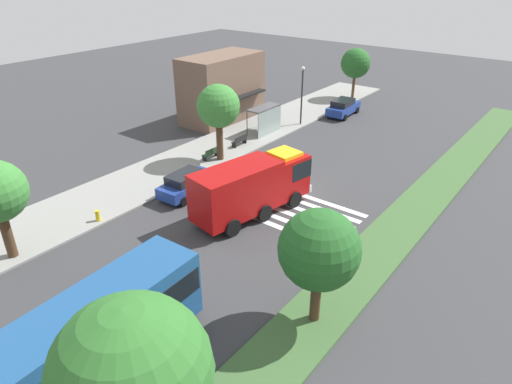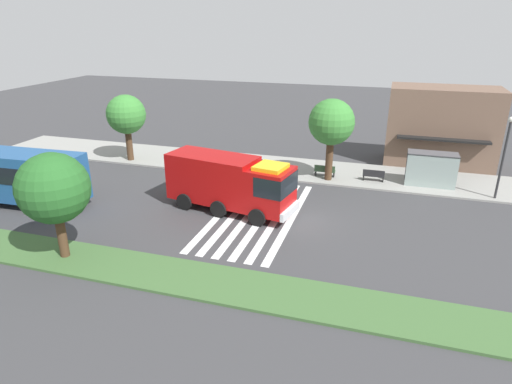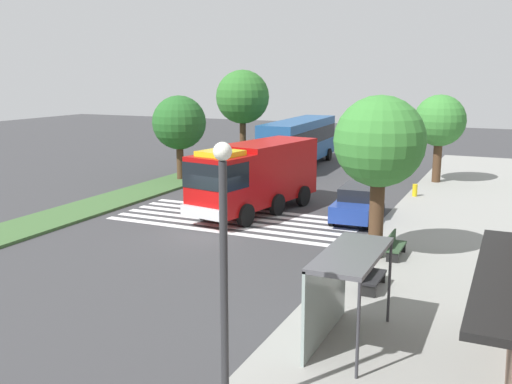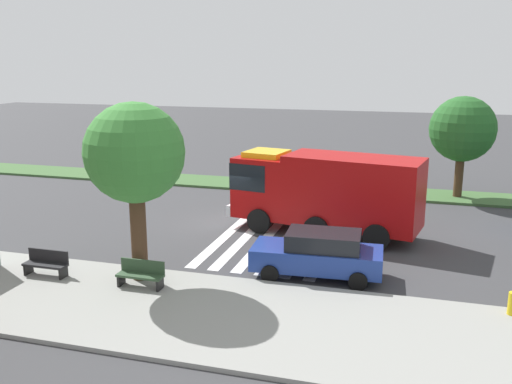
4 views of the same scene
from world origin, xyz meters
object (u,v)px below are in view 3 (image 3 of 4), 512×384
object	(u,v)px
transit_bus	(299,139)
median_tree_west	(179,123)
bench_west_of_shelter	(395,245)
bench_near_shelter	(372,276)
sidewalk_tree_far_west	(440,121)
street_lamp	(224,258)
parked_car_west	(358,203)
fire_hydrant	(415,190)
bus_stop_shelter	(339,277)
sidewalk_tree_west	(380,143)
median_tree_far_west	(243,97)
fire_truck	(253,175)

from	to	relation	value
transit_bus	median_tree_west	xyz separation A→B (m)	(8.89, -5.15, 1.74)
bench_west_of_shelter	transit_bus	bearing A→B (deg)	-150.37
bench_near_shelter	sidewalk_tree_far_west	bearing A→B (deg)	-178.14
street_lamp	median_tree_west	world-z (taller)	street_lamp
parked_car_west	sidewalk_tree_far_west	bearing A→B (deg)	165.72
parked_car_west	fire_hydrant	world-z (taller)	parked_car_west
median_tree_west	fire_hydrant	distance (m)	15.65
bus_stop_shelter	fire_hydrant	size ratio (longest dim) A/B	5.00
bench_near_shelter	bench_west_of_shelter	world-z (taller)	same
bus_stop_shelter	bench_near_shelter	size ratio (longest dim) A/B	2.19
bench_near_shelter	fire_hydrant	world-z (taller)	bench_near_shelter
sidewalk_tree_west	median_tree_far_west	xyz separation A→B (m)	(-20.91, -15.76, 0.68)
fire_truck	sidewalk_tree_west	world-z (taller)	sidewalk_tree_west
transit_bus	street_lamp	world-z (taller)	street_lamp
bench_west_of_shelter	sidewalk_tree_west	size ratio (longest dim) A/B	0.26
fire_truck	sidewalk_tree_far_west	world-z (taller)	sidewalk_tree_far_west
fire_truck	median_tree_far_west	xyz separation A→B (m)	(-15.89, -8.30, 3.19)
median_tree_west	bench_near_shelter	bearing A→B (deg)	48.27
transit_bus	fire_truck	bearing A→B (deg)	-170.78
transit_bus	bench_west_of_shelter	xyz separation A→B (m)	(19.84, 11.28, -1.54)
sidewalk_tree_west	fire_hydrant	world-z (taller)	sidewalk_tree_west
sidewalk_tree_far_west	fire_hydrant	xyz separation A→B (m)	(5.17, -0.50, -3.57)
fire_truck	street_lamp	distance (m)	18.08
parked_car_west	fire_hydrant	bearing A→B (deg)	161.32
transit_bus	street_lamp	size ratio (longest dim) A/B	2.10
transit_bus	bench_near_shelter	xyz separation A→B (m)	(23.54, 11.28, -1.54)
bus_stop_shelter	median_tree_west	xyz separation A→B (m)	(-18.65, -16.46, 1.98)
sidewalk_tree_far_west	median_tree_far_west	distance (m)	16.22
parked_car_west	transit_bus	xyz separation A→B (m)	(-14.32, -8.41, 1.26)
median_tree_west	fire_hydrant	world-z (taller)	median_tree_west
transit_bus	bench_near_shelter	world-z (taller)	transit_bus
sidewalk_tree_far_west	sidewalk_tree_west	xyz separation A→B (m)	(17.25, 0.00, 0.46)
street_lamp	sidewalk_tree_west	size ratio (longest dim) A/B	0.92
bench_west_of_shelter	fire_hydrant	distance (m)	11.77
bench_near_shelter	sidewalk_tree_far_west	world-z (taller)	sidewalk_tree_far_west
fire_truck	parked_car_west	size ratio (longest dim) A/B	1.87
median_tree_far_west	fire_hydrant	xyz separation A→B (m)	(8.83, 15.26, -4.71)
fire_truck	transit_bus	bearing A→B (deg)	-157.97
transit_bus	bench_near_shelter	bearing A→B (deg)	-156.91
fire_truck	bench_west_of_shelter	distance (m)	9.47
bus_stop_shelter	median_tree_west	size ratio (longest dim) A/B	0.63
bench_west_of_shelter	sidewalk_tree_far_west	bearing A→B (deg)	-177.73
parked_car_west	bus_stop_shelter	bearing A→B (deg)	9.09
sidewalk_tree_far_west	median_tree_west	distance (m)	16.84
fire_truck	bench_near_shelter	distance (m)	11.75
transit_bus	fire_hydrant	bearing A→B (deg)	-131.30
parked_car_west	sidewalk_tree_west	bearing A→B (deg)	17.21
fire_truck	fire_hydrant	size ratio (longest dim) A/B	12.54
bus_stop_shelter	sidewalk_tree_far_west	bearing A→B (deg)	-178.37
bench_near_shelter	fire_hydrant	distance (m)	15.46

